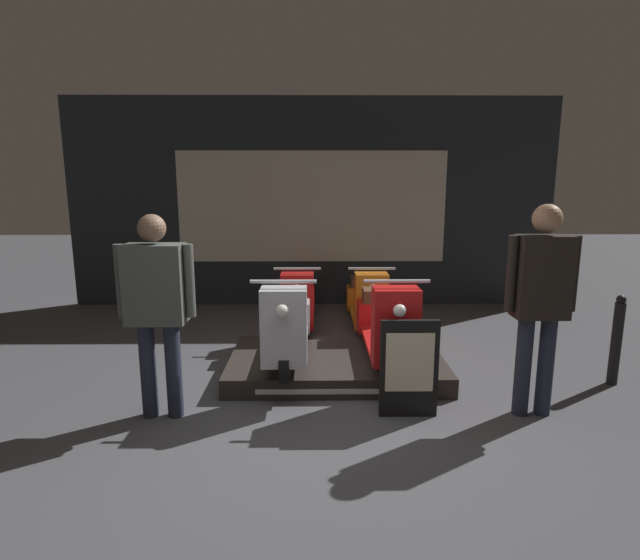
% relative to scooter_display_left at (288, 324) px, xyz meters
% --- Properties ---
extents(ground_plane, '(30.00, 30.00, 0.00)m').
position_rel_scooter_display_left_xyz_m(ground_plane, '(0.22, -1.15, -0.54)').
color(ground_plane, '#4C4C51').
extents(shop_wall_back, '(7.52, 0.09, 3.20)m').
position_rel_scooter_display_left_xyz_m(shop_wall_back, '(0.22, 3.06, 1.06)').
color(shop_wall_back, '#23282D').
rests_on(shop_wall_back, ground_plane).
extents(display_platform, '(2.15, 1.32, 0.19)m').
position_rel_scooter_display_left_xyz_m(display_platform, '(0.48, 0.07, -0.44)').
color(display_platform, '#2D2823').
rests_on(display_platform, ground_plane).
extents(scooter_display_left, '(0.57, 1.78, 0.92)m').
position_rel_scooter_display_left_xyz_m(scooter_display_left, '(0.00, 0.00, 0.00)').
color(scooter_display_left, black).
rests_on(scooter_display_left, display_platform).
extents(scooter_display_right, '(0.57, 1.78, 0.92)m').
position_rel_scooter_display_left_xyz_m(scooter_display_right, '(0.97, 0.00, 0.00)').
color(scooter_display_right, black).
rests_on(scooter_display_right, display_platform).
extents(scooter_backrow_0, '(0.57, 1.78, 0.92)m').
position_rel_scooter_display_left_xyz_m(scooter_backrow_0, '(0.06, 1.74, -0.19)').
color(scooter_backrow_0, black).
rests_on(scooter_backrow_0, ground_plane).
extents(scooter_backrow_1, '(0.57, 1.78, 0.92)m').
position_rel_scooter_display_left_xyz_m(scooter_backrow_1, '(0.95, 1.74, -0.19)').
color(scooter_backrow_1, black).
rests_on(scooter_backrow_1, ground_plane).
extents(person_left_browsing, '(0.63, 0.26, 1.69)m').
position_rel_scooter_display_left_xyz_m(person_left_browsing, '(-1.01, -0.86, 0.47)').
color(person_left_browsing, '#232838').
rests_on(person_left_browsing, ground_plane).
extents(person_right_browsing, '(0.58, 0.23, 1.76)m').
position_rel_scooter_display_left_xyz_m(person_right_browsing, '(2.09, -0.86, 0.50)').
color(person_right_browsing, '#232838').
rests_on(person_right_browsing, ground_plane).
extents(price_sign_board, '(0.48, 0.04, 0.83)m').
position_rel_scooter_display_left_xyz_m(price_sign_board, '(1.04, -0.90, -0.12)').
color(price_sign_board, black).
rests_on(price_sign_board, ground_plane).
extents(street_bollard, '(0.10, 0.10, 0.89)m').
position_rel_scooter_display_left_xyz_m(street_bollard, '(3.16, -0.24, -0.10)').
color(street_bollard, black).
rests_on(street_bollard, ground_plane).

